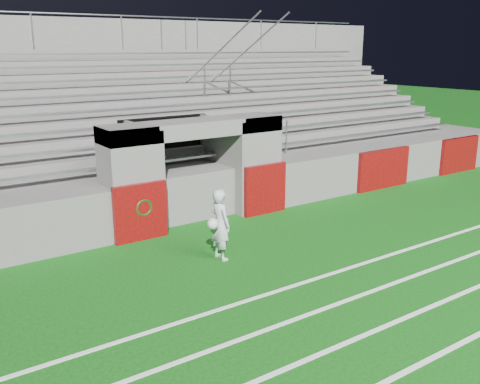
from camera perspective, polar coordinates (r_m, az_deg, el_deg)
ground at (r=11.26m, az=4.41°, el=-7.56°), size 90.00×90.00×0.00m
stadium_structure at (r=17.54m, az=-12.13°, el=5.51°), size 26.00×8.48×5.42m
goalkeeper_with_ball at (r=11.19m, az=-2.13°, el=-3.47°), size 0.65×0.65×1.52m
hose_coil at (r=12.51m, az=-10.28°, el=-1.65°), size 0.53×0.14×0.53m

